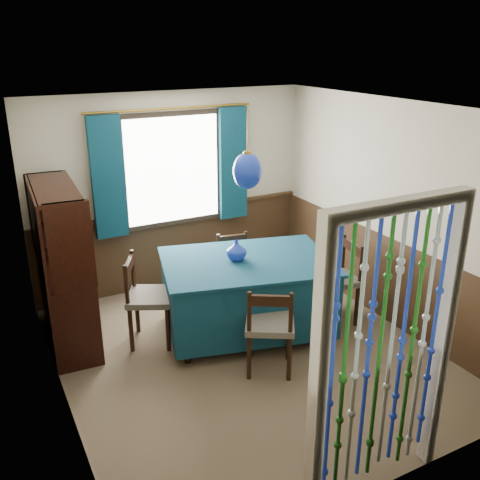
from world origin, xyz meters
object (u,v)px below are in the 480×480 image
chair_near (270,326)px  pendant_lamp (247,171)px  dining_table (247,292)px  chair_left (147,298)px  vase_sideboard (62,247)px  bowl_shelf (69,242)px  chair_far (236,268)px  vase_table (236,251)px  chair_right (337,279)px  sideboard (65,289)px

chair_near → pendant_lamp: 1.55m
dining_table → chair_left: 1.07m
vase_sideboard → chair_left: bearing=-46.7°
chair_left → bowl_shelf: 0.99m
chair_left → chair_near: bearing=64.9°
bowl_shelf → vase_sideboard: (0.00, 0.54, -0.24)m
chair_far → pendant_lamp: (-0.22, -0.69, 1.37)m
vase_sideboard → pendant_lamp: bearing=-31.6°
vase_table → vase_sideboard: same height
chair_far → bowl_shelf: bearing=15.0°
chair_right → sideboard: size_ratio=0.56×
pendant_lamp → bowl_shelf: 1.90m
chair_near → pendant_lamp: (0.16, 0.76, 1.34)m
dining_table → vase_sideboard: size_ratio=9.83×
bowl_shelf → dining_table: bearing=-16.6°
dining_table → chair_left: size_ratio=2.08×
vase_sideboard → chair_far: bearing=-10.7°
chair_far → pendant_lamp: size_ratio=1.02×
dining_table → sideboard: sideboard is taller
chair_far → chair_left: (-1.24, -0.37, 0.06)m
chair_near → vase_table: size_ratio=4.53×
chair_left → bowl_shelf: bowl_shelf is taller
chair_near → chair_right: 1.32m
vase_table → vase_sideboard: bearing=148.6°
dining_table → chair_right: size_ratio=2.10×
chair_near → chair_left: chair_left is taller
dining_table → vase_table: 0.49m
chair_left → vase_sideboard: 1.11m
bowl_shelf → chair_right: bearing=-15.1°
sideboard → vase_table: sideboard is taller
sideboard → vase_table: (1.68, -0.69, 0.37)m
vase_sideboard → sideboard: bearing=-101.2°
pendant_lamp → vase_sideboard: 2.19m
sideboard → dining_table: bearing=-19.8°
bowl_shelf → vase_table: bearing=-15.5°
dining_table → chair_left: chair_left is taller
chair_far → sideboard: (-1.99, 0.06, 0.14)m
chair_near → vase_sideboard: 2.43m
dining_table → pendant_lamp: 1.34m
sideboard → bowl_shelf: bearing=-72.7°
chair_right → vase_table: vase_table is taller
chair_right → chair_far: bearing=51.2°
pendant_lamp → vase_table: (-0.09, 0.06, -0.87)m
chair_far → bowl_shelf: bowl_shelf is taller
vase_table → bowl_shelf: size_ratio=1.01×
chair_near → vase_table: (0.07, 0.83, 0.47)m
chair_far → sideboard: bearing=8.0°
chair_left → vase_sideboard: vase_sideboard is taller
dining_table → sideboard: (-1.77, 0.75, 0.11)m
chair_right → vase_sideboard: (-2.76, 1.29, 0.45)m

